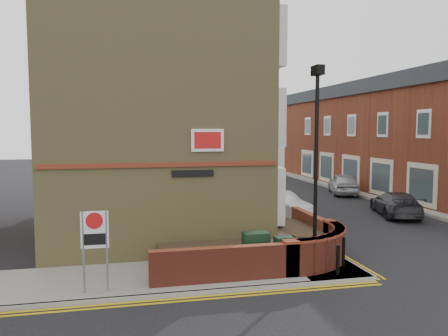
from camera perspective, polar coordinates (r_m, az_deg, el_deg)
ground at (r=12.87m, az=7.19°, el=-15.32°), size 120.00×120.00×0.00m
pavement_corner at (r=13.60m, az=-9.54°, el=-13.95°), size 13.00×3.00×0.12m
pavement_main at (r=28.37m, az=0.12°, el=-3.93°), size 2.00×32.00×0.12m
pavement_far at (r=30.08m, az=22.42°, el=-3.80°), size 4.00×40.00×0.12m
kerb_side at (r=12.19m, az=-9.16°, el=-16.23°), size 13.00×0.15×0.12m
kerb_main_near at (r=28.60m, az=2.08°, el=-3.86°), size 0.15×32.00×0.12m
kerb_main_far at (r=28.99m, az=19.16°, el=-4.01°), size 0.15×40.00×0.12m
yellow_lines_side at (r=11.98m, az=-9.08°, el=-16.90°), size 13.00×0.28×0.01m
yellow_lines_main at (r=28.67m, az=2.56°, el=-3.95°), size 0.28×32.00×0.01m
corner_building at (r=19.48m, az=-8.84°, el=10.14°), size 8.95×10.40×13.60m
garden_wall at (r=15.12m, az=3.94°, el=-12.17°), size 6.80×6.00×1.20m
lamppost at (r=13.83m, az=11.92°, el=0.25°), size 0.25×0.50×6.30m
utility_cabinet_large at (r=13.73m, az=4.17°, el=-10.83°), size 0.80×0.45×1.20m
utility_cabinet_small at (r=13.72m, az=7.80°, el=-11.09°), size 0.55×0.40×1.10m
bollard_near at (r=13.80m, az=14.65°, el=-11.54°), size 0.11×0.11×0.90m
bollard_far at (r=14.75m, az=15.32°, el=-10.48°), size 0.11×0.11×0.90m
zone_sign at (r=12.22m, az=-16.52°, el=-8.55°), size 0.72×0.07×2.20m
far_terrace at (r=33.91m, az=20.86°, el=3.96°), size 5.40×30.40×8.00m
far_terrace_cream at (r=52.75m, az=8.23°, el=4.50°), size 5.40×12.40×8.00m
tree_near at (r=26.13m, az=1.06°, el=5.53°), size 3.64×3.65×6.70m
tree_mid at (r=33.96m, az=-2.11°, el=6.24°), size 4.03×4.03×7.42m
tree_far at (r=41.85m, az=-4.09°, el=5.61°), size 3.81×3.81×7.00m
traffic_light_assembly at (r=36.97m, az=-2.31°, el=2.39°), size 0.20×0.16×4.20m
silver_car_near at (r=22.84m, az=7.46°, el=-4.68°), size 2.50×4.11×1.28m
red_car_main at (r=33.62m, az=1.00°, el=-1.35°), size 4.48×5.88×1.48m
grey_car_far at (r=24.46m, az=21.51°, el=-4.36°), size 2.97×4.69×1.27m
silver_car_far at (r=31.46m, az=15.32°, el=-2.00°), size 3.02×4.61×1.46m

